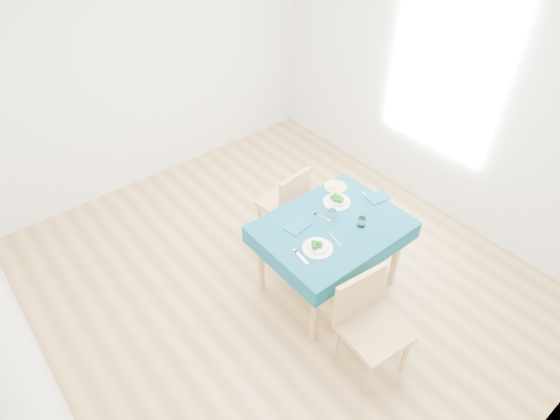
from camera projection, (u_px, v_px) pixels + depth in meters
room_shell at (280, 160)px, 3.52m from camera, size 4.02×4.52×2.73m
table at (329, 257)px, 4.09m from camera, size 1.18×0.90×0.76m
chair_near at (377, 321)px, 3.36m from camera, size 0.50×0.54×1.12m
chair_far at (281, 198)px, 4.54m from camera, size 0.44×0.47×0.98m
bowl_near at (318, 246)px, 3.61m from camera, size 0.24×0.24×0.07m
bowl_far at (337, 199)px, 4.04m from camera, size 0.24×0.24×0.07m
fork_near at (301, 257)px, 3.56m from camera, size 0.04×0.17×0.00m
knife_near at (334, 238)px, 3.72m from camera, size 0.05×0.20×0.00m
fork_far at (323, 217)px, 3.91m from camera, size 0.07×0.18×0.00m
knife_far at (369, 199)px, 4.10m from camera, size 0.06×0.21×0.00m
napkin_near at (297, 226)px, 3.82m from camera, size 0.23×0.18×0.01m
napkin_far at (378, 197)px, 4.11m from camera, size 0.22×0.17×0.01m
tumbler_center at (332, 214)px, 3.88m from camera, size 0.07×0.07×0.08m
tumbler_side at (362, 222)px, 3.81m from camera, size 0.07×0.07×0.08m
side_plate at (335, 187)px, 4.22m from camera, size 0.20×0.20×0.01m
bread_slice at (335, 186)px, 4.22m from camera, size 0.13×0.13×0.01m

